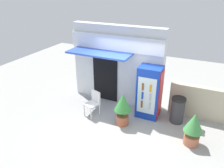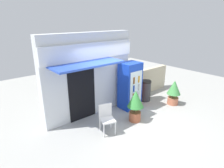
{
  "view_description": "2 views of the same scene",
  "coord_description": "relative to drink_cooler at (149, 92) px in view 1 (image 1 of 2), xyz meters",
  "views": [
    {
      "loc": [
        2.49,
        -5.54,
        4.26
      ],
      "look_at": [
        -0.39,
        0.68,
        1.09
      ],
      "focal_mm": 35.75,
      "sensor_mm": 36.0,
      "label": 1
    },
    {
      "loc": [
        -4.01,
        -3.7,
        3.31
      ],
      "look_at": [
        -0.36,
        0.63,
        1.33
      ],
      "focal_mm": 30.0,
      "sensor_mm": 36.0,
      "label": 2
    }
  ],
  "objects": [
    {
      "name": "storefront_building",
      "position": [
        -1.46,
        0.58,
        0.6
      ],
      "size": [
        3.47,
        1.2,
        2.91
      ],
      "color": "silver",
      "rests_on": "ground"
    },
    {
      "name": "potted_plant_near_shop",
      "position": [
        -0.6,
        -0.86,
        -0.24
      ],
      "size": [
        0.55,
        0.55,
        1.09
      ],
      "color": "#AD5B3D",
      "rests_on": "ground"
    },
    {
      "name": "drink_cooler",
      "position": [
        0.0,
        0.0,
        0.0
      ],
      "size": [
        0.77,
        0.66,
        1.8
      ],
      "color": "#1438B2",
      "rests_on": "ground"
    },
    {
      "name": "trash_bin",
      "position": [
        0.97,
        0.03,
        -0.46
      ],
      "size": [
        0.46,
        0.46,
        0.88
      ],
      "color": "#38383D",
      "rests_on": "ground"
    },
    {
      "name": "ground",
      "position": [
        -0.84,
        -0.99,
        -0.9
      ],
      "size": [
        16.0,
        16.0,
        0.0
      ],
      "primitive_type": "plane",
      "color": "#A3A39E"
    },
    {
      "name": "plastic_chair",
      "position": [
        -1.74,
        -0.73,
        -0.4
      ],
      "size": [
        0.54,
        0.56,
        0.88
      ],
      "color": "white",
      "rests_on": "ground"
    },
    {
      "name": "stone_boundary_wall",
      "position": [
        1.81,
        0.61,
        -0.33
      ],
      "size": [
        2.43,
        0.22,
        1.15
      ],
      "primitive_type": "cube",
      "color": "beige",
      "rests_on": "ground"
    },
    {
      "name": "potted_plant_curbside",
      "position": [
        1.56,
        -0.94,
        -0.32
      ],
      "size": [
        0.54,
        0.54,
        1.01
      ],
      "color": "#BC6B4C",
      "rests_on": "ground"
    }
  ]
}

